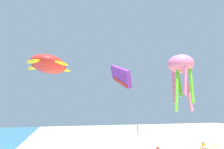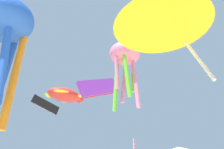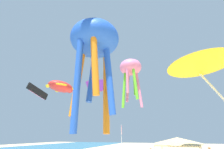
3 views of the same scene
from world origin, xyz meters
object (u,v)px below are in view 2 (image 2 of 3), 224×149
(kite_turtle_red, at_px, (65,95))
(kite_octopus_pink, at_px, (125,57))
(kite_parafoil_black, at_px, (45,105))
(kite_octopus_blue, at_px, (2,25))
(kite_delta_yellow, at_px, (161,20))
(kite_parafoil_purple, at_px, (99,88))

(kite_turtle_red, bearing_deg, kite_octopus_pink, -108.99)
(kite_parafoil_black, bearing_deg, kite_octopus_blue, -112.37)
(kite_octopus_pink, bearing_deg, kite_octopus_blue, 16.99)
(kite_delta_yellow, xyz_separation_m, kite_octopus_pink, (5.38, 5.72, 2.20))
(kite_octopus_blue, height_order, kite_turtle_red, kite_turtle_red)
(kite_turtle_red, bearing_deg, kite_delta_yellow, -117.61)
(kite_turtle_red, height_order, kite_octopus_pink, kite_turtle_red)
(kite_delta_yellow, relative_size, kite_octopus_blue, 0.97)
(kite_parafoil_black, height_order, kite_delta_yellow, kite_parafoil_black)
(kite_parafoil_black, bearing_deg, kite_parafoil_purple, -85.62)
(kite_parafoil_purple, bearing_deg, kite_octopus_blue, 23.36)
(kite_turtle_red, bearing_deg, kite_parafoil_black, 76.99)
(kite_parafoil_black, xyz_separation_m, kite_delta_yellow, (-11.43, -24.21, -2.73))
(kite_delta_yellow, distance_m, kite_octopus_pink, 8.16)
(kite_delta_yellow, bearing_deg, kite_parafoil_black, -88.31)
(kite_octopus_blue, distance_m, kite_octopus_pink, 9.78)
(kite_turtle_red, distance_m, kite_octopus_pink, 13.16)
(kite_parafoil_black, relative_size, kite_octopus_blue, 0.71)
(kite_octopus_blue, xyz_separation_m, kite_octopus_pink, (9.52, -0.05, 2.25))
(kite_parafoil_black, height_order, kite_turtle_red, kite_parafoil_black)
(kite_parafoil_purple, distance_m, kite_octopus_pink, 6.04)
(kite_delta_yellow, distance_m, kite_parafoil_purple, 13.84)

